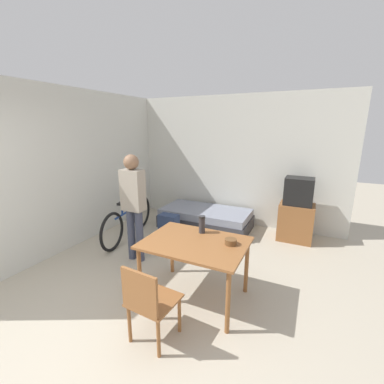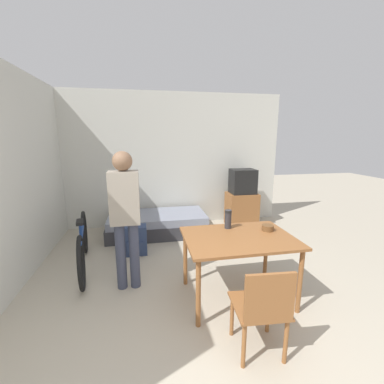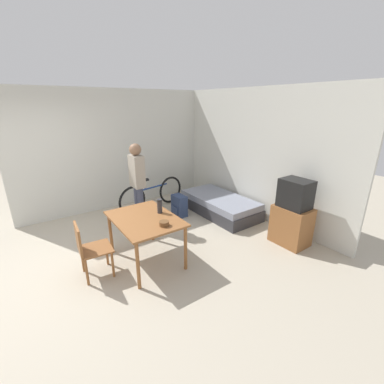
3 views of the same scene
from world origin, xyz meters
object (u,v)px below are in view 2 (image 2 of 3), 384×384
object	(u,v)px
bicycle	(83,245)
tv	(242,200)
thermos_flask	(228,218)
wooden_chair	(263,307)
daybed	(158,224)
dining_table	(239,244)
mate_bowl	(268,228)
backpack	(135,240)
person_standing	(125,211)

from	to	relation	value
bicycle	tv	bearing A→B (deg)	23.84
bicycle	thermos_flask	xyz separation A→B (m)	(1.85, -0.78, 0.52)
wooden_chair	thermos_flask	size ratio (longest dim) A/B	3.70
daybed	bicycle	xyz separation A→B (m)	(-1.11, -1.13, 0.16)
tv	wooden_chair	size ratio (longest dim) A/B	1.42
daybed	bicycle	bearing A→B (deg)	-134.44
dining_table	bicycle	xyz separation A→B (m)	(-1.88, 1.06, -0.31)
daybed	mate_bowl	bearing A→B (deg)	-60.50
daybed	dining_table	world-z (taller)	dining_table
daybed	backpack	world-z (taller)	backpack
bicycle	backpack	bearing A→B (deg)	22.83
wooden_chair	mate_bowl	xyz separation A→B (m)	(0.50, 0.94, 0.31)
tv	thermos_flask	distance (m)	2.31
bicycle	backpack	xyz separation A→B (m)	(0.70, 0.30, -0.12)
thermos_flask	dining_table	bearing A→B (deg)	-83.16
person_standing	thermos_flask	bearing A→B (deg)	-7.92
wooden_chair	daybed	bearing A→B (deg)	102.59
wooden_chair	backpack	xyz separation A→B (m)	(-1.08, 2.19, -0.24)
daybed	bicycle	size ratio (longest dim) A/B	1.06
tv	dining_table	distance (m)	2.53
dining_table	thermos_flask	size ratio (longest dim) A/B	5.32
dining_table	daybed	bearing A→B (deg)	109.48
tv	dining_table	size ratio (longest dim) A/B	0.98
person_standing	mate_bowl	size ratio (longest dim) A/B	12.10
dining_table	wooden_chair	bearing A→B (deg)	-96.97
mate_bowl	wooden_chair	bearing A→B (deg)	-118.13
daybed	dining_table	size ratio (longest dim) A/B	1.55
dining_table	backpack	distance (m)	1.85
thermos_flask	tv	bearing A→B (deg)	63.80
daybed	bicycle	distance (m)	1.59
daybed	dining_table	xyz separation A→B (m)	(0.78, -2.19, 0.47)
person_standing	backpack	bearing A→B (deg)	86.31
dining_table	mate_bowl	xyz separation A→B (m)	(0.40, 0.11, 0.12)
bicycle	person_standing	size ratio (longest dim) A/B	1.05
wooden_chair	bicycle	size ratio (longest dim) A/B	0.48
daybed	mate_bowl	size ratio (longest dim) A/B	13.45
wooden_chair	mate_bowl	world-z (taller)	wooden_chair
dining_table	backpack	bearing A→B (deg)	130.93
person_standing	bicycle	bearing A→B (deg)	136.26
thermos_flask	backpack	xyz separation A→B (m)	(-1.15, 1.08, -0.64)
wooden_chair	bicycle	world-z (taller)	wooden_chair
bicycle	thermos_flask	distance (m)	2.08
wooden_chair	mate_bowl	size ratio (longest dim) A/B	6.04
wooden_chair	person_standing	xyz separation A→B (m)	(-1.14, 1.28, 0.50)
dining_table	mate_bowl	bearing A→B (deg)	15.65
tv	bicycle	xyz separation A→B (m)	(-2.86, -1.26, -0.19)
dining_table	bicycle	size ratio (longest dim) A/B	0.68
wooden_chair	tv	bearing A→B (deg)	71.18
wooden_chair	person_standing	size ratio (longest dim) A/B	0.50
daybed	wooden_chair	bearing A→B (deg)	-77.41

